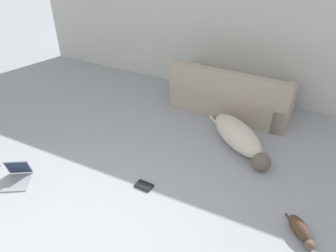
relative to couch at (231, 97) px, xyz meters
The scene contains 6 objects.
wall_back 1.24m from the couch, 126.49° to the left, with size 7.55×0.06×2.45m.
couch is the anchor object (origin of this frame).
dog 1.01m from the couch, 65.76° to the right, with size 1.21×1.09×0.34m.
cat 2.56m from the couch, 56.03° to the right, with size 0.36×0.43×0.15m.
laptop_open 3.36m from the couch, 122.87° to the right, with size 0.43×0.45×0.26m.
book_black 2.27m from the couch, 99.32° to the right, with size 0.22×0.14×0.02m.
Camera 1 is at (1.67, -1.06, 2.80)m, focal length 35.00 mm.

